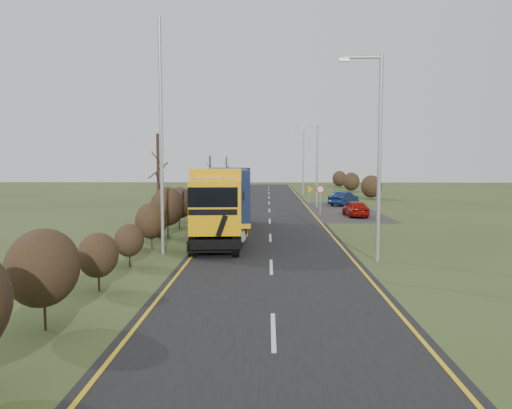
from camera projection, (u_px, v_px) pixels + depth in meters
The scene contains 14 objects.
ground at pixel (271, 250), 25.03m from camera, with size 160.00×160.00×0.00m, color #35431D.
road at pixel (270, 225), 34.99m from camera, with size 8.00×120.00×0.02m, color black.
layby at pixel (342, 211), 44.79m from camera, with size 6.00×18.00×0.02m, color #2A2725.
lane_markings at pixel (270, 225), 34.68m from camera, with size 7.52×116.00×0.01m.
hedgerow at pixel (179, 204), 32.89m from camera, with size 2.24×102.04×6.05m.
lorry at pixel (226, 197), 29.81m from camera, with size 3.32×14.86×4.10m.
car_red_hatchback at pixel (356, 209), 40.10m from camera, with size 1.55×3.85×1.31m, color #950D07.
car_blue_sedan at pixel (344, 199), 50.14m from camera, with size 1.46×4.19×1.38m, color #091534.
streetlight_near at pixel (377, 149), 21.95m from camera, with size 1.94×0.18×9.12m.
streetlight_mid at pixel (316, 162), 47.93m from camera, with size 1.71×0.18×7.97m.
streetlight_far at pixel (303, 159), 66.60m from camera, with size 1.82×0.18×8.51m.
left_pole at pixel (161, 137), 23.57m from camera, with size 0.16×0.16×11.17m, color #9DA0A2.
speed_sign at pixel (320, 194), 41.24m from camera, with size 0.69×0.10×2.49m.
warning_board at pixel (309, 193), 52.54m from camera, with size 0.71×0.11×1.85m.
Camera 1 is at (-0.15, -24.74, 4.48)m, focal length 35.00 mm.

